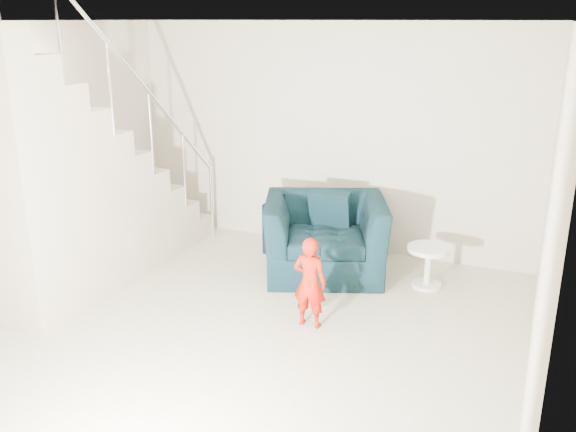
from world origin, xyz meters
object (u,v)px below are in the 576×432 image
object	(u,v)px
toddler	(310,282)
side_table	(428,260)
staircase	(72,199)
armchair	(325,236)

from	to	relation	value
toddler	side_table	world-z (taller)	toddler
toddler	staircase	world-z (taller)	staircase
armchair	staircase	size ratio (longest dim) A/B	0.36
side_table	staircase	xyz separation A→B (m)	(-3.43, -1.41, 0.65)
armchair	toddler	world-z (taller)	toddler
armchair	side_table	world-z (taller)	armchair
staircase	toddler	bearing A→B (deg)	2.52
toddler	side_table	xyz separation A→B (m)	(0.83, 1.30, -0.13)
armchair	staircase	distance (m)	2.71
armchair	toddler	xyz separation A→B (m)	(0.30, -1.23, 0.01)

